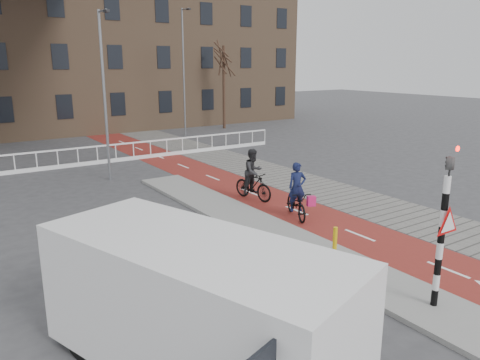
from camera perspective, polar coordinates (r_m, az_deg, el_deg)
ground at (r=12.84m, az=16.53°, el=-10.49°), size 120.00×120.00×0.00m
bike_lane at (r=20.98m, az=-1.97°, el=-0.26°), size 2.50×60.00×0.01m
sidewalk at (r=22.54m, az=4.09°, el=0.73°), size 3.00×60.00×0.01m
curb_island at (r=15.04m, az=3.01°, el=-5.96°), size 1.80×16.00×0.12m
traffic_signal at (r=10.58m, az=23.57°, el=-4.89°), size 0.80×0.80×3.68m
bollard at (r=13.21m, az=11.50°, el=-7.17°), size 0.12×0.12×0.74m
cyclist_near at (r=16.19m, az=6.94°, el=-2.35°), size 1.29×1.96×1.93m
cyclist_far at (r=18.12m, az=1.61°, el=0.14°), size 0.97×1.94×2.01m
van at (r=8.14m, az=-5.44°, el=-15.04°), size 3.90×6.01×2.40m
railing at (r=25.13m, az=-23.50°, el=1.68°), size 28.00×0.10×0.99m
townhouse_row at (r=39.85m, az=-25.91°, el=16.53°), size 46.00×10.00×15.90m
tree_right at (r=38.08m, az=-1.96°, el=11.17°), size 0.23×0.23×6.50m
streetlight_near at (r=21.62m, az=-16.18°, el=9.54°), size 0.12×0.12×7.38m
streetlight_right at (r=34.26m, az=-6.88°, el=12.71°), size 0.12×0.12×8.84m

